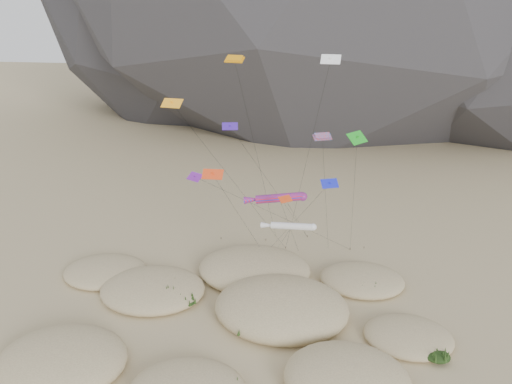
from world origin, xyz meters
The scene contains 9 objects.
ground centered at (0.00, 0.00, 0.00)m, with size 500.00×500.00×0.00m, color #CCB789.
dunes centered at (-2.22, 4.46, 0.77)m, with size 47.99×33.80×4.48m.
dune_grass centered at (-0.29, 2.78, 0.84)m, with size 43.82×26.17×1.58m.
kite_stakes centered at (1.68, 23.70, 0.15)m, with size 21.41×6.79×0.30m.
rainbow_tube_kite centered at (1.43, 11.79, 12.07)m, with size 7.49×11.41×12.90m.
white_tube_kite centered at (3.07, 10.99, 8.94)m, with size 6.69×11.68×9.61m.
orange_parafoil centered at (-3.93, 14.64, 27.14)m, with size 4.72×13.01×28.05m.
multi_parafoil centered at (6.39, 12.49, 19.28)m, with size 2.42×12.34×19.97m.
delta_kites centered at (0.20, 11.23, 18.63)m, with size 23.53×21.38×28.11m.
Camera 1 is at (8.01, -42.43, 33.29)m, focal length 35.00 mm.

